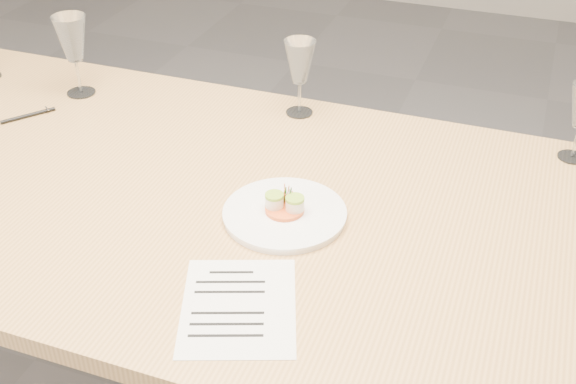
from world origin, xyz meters
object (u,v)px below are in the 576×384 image
(dinner_plate, at_px, (285,213))
(wine_glass_2, at_px, (300,63))
(wine_glass_1, at_px, (72,40))
(dining_table, at_px, (228,221))
(recipe_sheet, at_px, (238,306))
(ballpoint_pen, at_px, (28,115))

(dinner_plate, xyz_separation_m, wine_glass_2, (-0.12, 0.44, 0.13))
(wine_glass_1, bearing_deg, dining_table, -29.07)
(recipe_sheet, bearing_deg, dinner_plate, 72.90)
(dining_table, height_order, dinner_plate, dinner_plate)
(dining_table, height_order, ballpoint_pen, ballpoint_pen)
(dinner_plate, bearing_deg, recipe_sheet, -86.70)
(dining_table, bearing_deg, wine_glass_1, 150.93)
(dining_table, relative_size, recipe_sheet, 7.84)
(dining_table, relative_size, ballpoint_pen, 20.38)
(wine_glass_2, bearing_deg, wine_glass_1, -170.99)
(wine_glass_2, bearing_deg, recipe_sheet, -78.98)
(dinner_plate, bearing_deg, ballpoint_pen, 166.44)
(dining_table, xyz_separation_m, dinner_plate, (0.14, -0.03, 0.08))
(dinner_plate, distance_m, wine_glass_2, 0.48)
(wine_glass_1, bearing_deg, wine_glass_2, 9.01)
(ballpoint_pen, bearing_deg, dining_table, -67.47)
(recipe_sheet, height_order, wine_glass_1, wine_glass_1)
(dinner_plate, relative_size, ballpoint_pen, 2.16)
(dinner_plate, height_order, recipe_sheet, dinner_plate)
(ballpoint_pen, height_order, wine_glass_1, wine_glass_1)
(wine_glass_1, bearing_deg, dinner_plate, -25.94)
(dinner_plate, distance_m, ballpoint_pen, 0.79)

